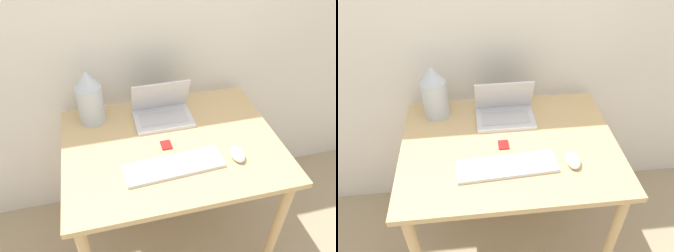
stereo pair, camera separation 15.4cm
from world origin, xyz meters
TOP-DOWN VIEW (x-y plane):
  - wall_back at (0.00, 0.84)m, footprint 6.00×0.05m
  - desk at (0.00, 0.39)m, footprint 1.05×0.78m
  - laptop at (-0.00, 0.60)m, footprint 0.30×0.20m
  - keyboard at (-0.03, 0.23)m, footprint 0.45×0.16m
  - mouse at (0.27, 0.23)m, footprint 0.06×0.11m
  - vase at (-0.36, 0.67)m, footprint 0.13×0.13m
  - mp3_player at (-0.03, 0.38)m, footprint 0.05×0.06m

SIDE VIEW (x-z plane):
  - desk at x=0.00m, z-range 0.28..1.06m
  - mp3_player at x=-0.03m, z-range 0.78..0.79m
  - keyboard at x=-0.03m, z-range 0.78..0.80m
  - mouse at x=0.27m, z-range 0.78..0.82m
  - laptop at x=0.00m, z-range 0.72..0.93m
  - vase at x=-0.36m, z-range 0.78..1.07m
  - wall_back at x=0.00m, z-range 0.00..2.50m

